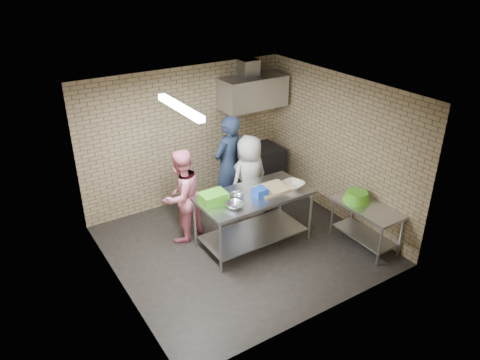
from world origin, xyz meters
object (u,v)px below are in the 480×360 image
Objects in this scene: prep_table at (254,219)px; woman_white at (249,178)px; blue_tub at (260,192)px; bottle_green at (266,91)px; man_navy at (228,165)px; stove at (253,170)px; bottle_red at (249,93)px; woman_pink at (181,196)px; side_counter at (365,226)px; green_basin at (357,196)px; green_crate at (213,198)px.

prep_table is 1.16× the size of woman_white.
bottle_green is (1.52, 2.02, 1.00)m from blue_tub.
stove is at bearing -170.78° from man_navy.
bottle_red is 0.11× the size of woman_pink.
bottle_red is at bearing 78.23° from stove.
blue_tub is at bearing 147.47° from side_counter.
woman_white is (0.36, 0.86, -0.20)m from blue_tub.
woman_white is at bearing -134.97° from bottle_green.
woman_white is at bearing 125.81° from green_basin.
blue_tub is at bearing -127.02° from bottle_green.
green_basin is 1.95m from woman_white.
woman_white is (-1.16, -1.16, -1.19)m from bottle_green.
man_navy reaches higher than woman_pink.
prep_table is 12.67× the size of bottle_green.
side_counter is 2.21m from woman_white.
prep_table is 0.90m from green_crate.
blue_tub is 0.13× the size of woman_pink.
man_navy is at bearing -70.65° from woman_white.
prep_table is at bearing -9.73° from green_crate.
green_basin is at bearing 94.57° from side_counter.
green_crate is at bearing 23.87° from woman_white.
green_basin is (2.25, -0.94, -0.20)m from green_crate.
side_counter is 3.44m from bottle_red.
green_crate is 2.45m from green_basin.
bottle_green is at bearing 38.37° from green_crate.
bottle_red is at bearing 43.85° from green_crate.
stove is 2.84× the size of green_crate.
woman_pink is 1.37m from woman_white.
woman_pink is at bearing 143.61° from side_counter.
bottle_red reaches higher than prep_table.
woman_pink reaches higher than stove.
bottle_green reaches higher than stove.
man_navy is 1.24m from woman_pink.
bottle_green reaches higher than green_basin.
green_crate reaches higher than blue_tub.
green_basin is 3.07× the size of bottle_green.
side_counter is at bearing -27.66° from green_crate.
blue_tub is at bearing -119.07° from bottle_red.
bottle_red is 0.11× the size of woman_white.
side_counter is at bearing -80.71° from stove.
green_basin is 2.98m from woman_pink.
bottle_red is at bearing -174.24° from woman_pink.
prep_table is 0.98× the size of man_navy.
bottle_green is at bearing -171.12° from man_navy.
woman_pink reaches higher than green_crate.
bottle_green reaches higher than man_navy.
prep_table is 10.56× the size of bottle_red.
prep_table is at bearing 55.46° from woman_white.
side_counter is 1.92m from blue_tub.
bottle_green is 0.09× the size of woman_white.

